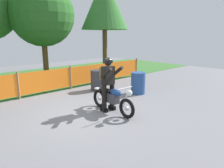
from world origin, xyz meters
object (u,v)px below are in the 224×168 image
Objects in this scene: rider_lead at (108,81)px; oil_drum at (97,80)px; motorcycle_lead at (112,99)px; spare_drum at (138,83)px.

oil_drum is at bearing 150.55° from rider_lead.
motorcycle_lead reaches higher than oil_drum.
motorcycle_lead is 2.14× the size of oil_drum.
rider_lead is at bearing -164.09° from spare_drum.
rider_lead reaches higher than spare_drum.
motorcycle_lead is 2.14× the size of spare_drum.
spare_drum is at bearing 108.21° from rider_lead.
rider_lead is at bearing -179.49° from motorcycle_lead.
spare_drum is (0.87, -1.56, 0.00)m from oil_drum.
oil_drum and spare_drum have the same top height.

